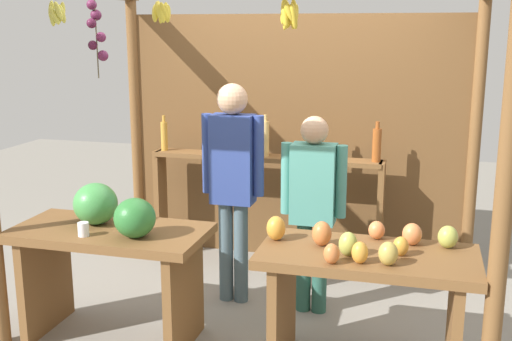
# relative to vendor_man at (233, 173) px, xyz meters

# --- Properties ---
(ground_plane) EXTENTS (12.00, 12.00, 0.00)m
(ground_plane) POSITION_rel_vendor_man_xyz_m (0.24, -0.00, -1.02)
(ground_plane) COLOR gray
(ground_plane) RESTS_ON ground
(market_stall) EXTENTS (3.20, 2.25, 2.45)m
(market_stall) POSITION_rel_vendor_man_xyz_m (0.23, 0.50, 0.41)
(market_stall) COLOR brown
(market_stall) RESTS_ON ground
(fruit_counter_left) EXTENTS (1.29, 0.64, 1.07)m
(fruit_counter_left) POSITION_rel_vendor_man_xyz_m (-0.60, -0.80, -0.36)
(fruit_counter_left) COLOR brown
(fruit_counter_left) RESTS_ON ground
(fruit_counter_right) EXTENTS (1.29, 0.64, 0.94)m
(fruit_counter_right) POSITION_rel_vendor_man_xyz_m (1.08, -0.80, -0.42)
(fruit_counter_right) COLOR brown
(fruit_counter_right) RESTS_ON ground
(bottle_shelf_unit) EXTENTS (2.05, 0.22, 1.36)m
(bottle_shelf_unit) POSITION_rel_vendor_man_xyz_m (0.06, 0.80, -0.24)
(bottle_shelf_unit) COLOR brown
(bottle_shelf_unit) RESTS_ON ground
(vendor_man) EXTENTS (0.48, 0.23, 1.69)m
(vendor_man) POSITION_rel_vendor_man_xyz_m (0.00, 0.00, 0.00)
(vendor_man) COLOR #475D67
(vendor_man) RESTS_ON ground
(vendor_woman) EXTENTS (0.48, 0.20, 1.48)m
(vendor_woman) POSITION_rel_vendor_man_xyz_m (0.62, -0.03, -0.15)
(vendor_woman) COLOR #2A5C4D
(vendor_woman) RESTS_ON ground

